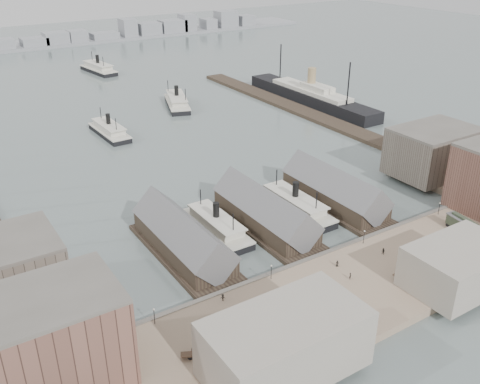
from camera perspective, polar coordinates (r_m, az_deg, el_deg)
ground at (r=142.02m, az=6.60°, el=-6.61°), size 900.00×900.00×0.00m
quay at (r=129.46m, az=12.24°, el=-10.12°), size 180.00×30.00×2.00m
seawall at (r=138.11m, az=7.98°, el=-7.16°), size 180.00×1.20×2.30m
east_wharf at (r=250.77m, az=7.69°, el=8.13°), size 10.00×180.00×1.60m
ferry_shed_west at (r=139.59m, az=-6.10°, el=-4.98°), size 14.00×42.00×12.60m
ferry_shed_center at (r=151.22m, az=2.69°, el=-2.28°), size 14.00×42.00×12.60m
ferry_shed_east at (r=166.14m, az=10.04°, el=0.03°), size 14.00×42.00×12.60m
warehouse_west_front at (r=102.72m, az=-21.44°, el=-15.37°), size 32.00×18.00×18.00m
warehouse_east_back at (r=192.45m, az=19.89°, el=4.06°), size 28.00×20.00×15.00m
street_bldg_center at (r=133.60m, az=22.32°, el=-7.33°), size 24.00×16.00×10.00m
street_bldg_west at (r=102.03m, az=4.83°, el=-15.84°), size 30.00×16.00×12.00m
lamp_post_far_w at (r=115.11m, az=-9.16°, el=-12.65°), size 0.44×0.44×3.92m
lamp_post_near_w at (r=127.01m, az=3.36°, el=-8.23°), size 0.44×0.44×3.92m
lamp_post_near_e at (r=144.27m, az=13.10°, el=-4.43°), size 0.44×0.44×3.92m
lamp_post_far_e at (r=165.22m, az=20.51°, el=-1.43°), size 0.44×0.44×3.92m
far_shore at (r=438.29m, az=-23.02°, el=14.35°), size 500.00×40.00×15.72m
ferry_docked_west at (r=149.90m, az=-2.53°, el=-3.56°), size 8.27×27.58×9.85m
ferry_docked_east at (r=161.25m, az=5.87°, el=-1.38°), size 8.87×29.57×10.56m
ferry_open_near at (r=230.36m, az=-13.76°, el=6.43°), size 9.18×28.02×9.92m
ferry_open_mid at (r=265.10m, az=-6.74°, el=9.56°), size 18.85×32.19×11.02m
ferry_open_far at (r=344.09m, az=-14.86°, el=12.64°), size 13.82×32.60×11.28m
ocean_steamer at (r=271.81m, az=7.57°, el=10.17°), size 11.94×87.24×17.45m
tram at (r=157.90m, az=22.75°, el=-3.41°), size 4.53×11.37×3.94m
horse_cart_left at (r=108.72m, az=-5.03°, el=-16.38°), size 4.76×3.35×1.61m
horse_cart_center at (r=118.52m, az=7.03°, el=-12.35°), size 4.98×1.71×1.68m
horse_cart_right at (r=134.76m, az=17.13°, el=-8.27°), size 4.66×1.91×1.52m
pedestrian_0 at (r=112.09m, az=-13.92°, el=-15.60°), size 0.81×0.75×1.80m
pedestrian_1 at (r=109.75m, az=-1.74°, el=-15.75°), size 0.71×0.89×1.77m
pedestrian_2 at (r=121.10m, az=-1.85°, el=-11.18°), size 1.29×1.14×1.73m
pedestrian_3 at (r=115.22m, az=7.57°, el=-13.66°), size 1.08×0.90×1.73m
pedestrian_4 at (r=134.41m, az=10.34°, el=-7.51°), size 0.93×0.94×1.64m
pedestrian_5 at (r=130.40m, az=11.68°, el=-8.76°), size 0.78×0.79×1.76m
pedestrian_6 at (r=141.68m, az=15.03°, el=-6.13°), size 0.70×0.88×1.75m
pedestrian_7 at (r=147.92m, az=21.35°, el=-5.70°), size 1.11×1.23×1.66m
pedestrian_8 at (r=164.31m, az=21.24°, el=-2.46°), size 0.98×0.53×1.59m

